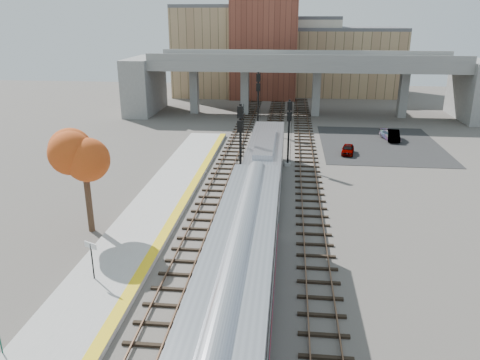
% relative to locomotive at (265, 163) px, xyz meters
% --- Properties ---
extents(ground, '(160.00, 160.00, 0.00)m').
position_rel_locomotive_xyz_m(ground, '(-1.00, -11.70, -2.28)').
color(ground, '#47423D').
rests_on(ground, ground).
extents(platform, '(4.50, 60.00, 0.35)m').
position_rel_locomotive_xyz_m(platform, '(-8.25, -11.70, -2.10)').
color(platform, '#9E9E99').
rests_on(platform, ground).
extents(yellow_strip, '(0.70, 60.00, 0.01)m').
position_rel_locomotive_xyz_m(yellow_strip, '(-6.35, -11.70, -1.92)').
color(yellow_strip, yellow).
rests_on(yellow_strip, platform).
extents(tracks, '(10.70, 95.00, 0.25)m').
position_rel_locomotive_xyz_m(tracks, '(-0.07, 0.80, -2.20)').
color(tracks, black).
rests_on(tracks, ground).
extents(overpass, '(54.00, 12.00, 9.50)m').
position_rel_locomotive_xyz_m(overpass, '(3.92, 33.30, 3.53)').
color(overpass, slate).
rests_on(overpass, ground).
extents(buildings_far, '(43.00, 21.00, 20.60)m').
position_rel_locomotive_xyz_m(buildings_far, '(0.26, 54.87, 5.60)').
color(buildings_far, '#9E835B').
rests_on(buildings_far, ground).
extents(parking_lot, '(14.00, 18.00, 0.04)m').
position_rel_locomotive_xyz_m(parking_lot, '(13.00, 16.30, -2.26)').
color(parking_lot, black).
rests_on(parking_lot, ground).
extents(locomotive, '(3.02, 19.05, 4.10)m').
position_rel_locomotive_xyz_m(locomotive, '(0.00, 0.00, 0.00)').
color(locomotive, '#A8AAB2').
rests_on(locomotive, ground).
extents(coach, '(3.03, 25.00, 5.00)m').
position_rel_locomotive_xyz_m(coach, '(-0.00, -22.61, 0.52)').
color(coach, '#A8AAB2').
rests_on(coach, ground).
extents(signal_mast_near, '(0.60, 0.64, 7.65)m').
position_rel_locomotive_xyz_m(signal_mast_near, '(-2.10, -0.98, 1.63)').
color(signal_mast_near, '#9E9E99').
rests_on(signal_mast_near, ground).
extents(signal_mast_mid, '(0.60, 0.64, 6.82)m').
position_rel_locomotive_xyz_m(signal_mast_mid, '(2.00, 6.58, 1.06)').
color(signal_mast_mid, '#9E9E99').
rests_on(signal_mast_mid, ground).
extents(signal_mast_far, '(0.60, 0.64, 7.83)m').
position_rel_locomotive_xyz_m(signal_mast_far, '(-2.10, 21.19, 1.74)').
color(signal_mast_far, '#9E9E99').
rests_on(signal_mast_far, ground).
extents(station_sign, '(0.84, 0.42, 2.27)m').
position_rel_locomotive_xyz_m(station_sign, '(-8.83, -17.20, -0.30)').
color(station_sign, black).
rests_on(station_sign, platform).
extents(tree, '(3.60, 3.60, 7.56)m').
position_rel_locomotive_xyz_m(tree, '(-11.83, -10.42, 3.33)').
color(tree, '#382619').
rests_on(tree, ground).
extents(car_a, '(1.81, 3.35, 1.08)m').
position_rel_locomotive_xyz_m(car_a, '(8.62, 11.56, -1.70)').
color(car_a, '#99999E').
rests_on(car_a, parking_lot).
extents(car_b, '(1.77, 3.99, 1.27)m').
position_rel_locomotive_xyz_m(car_b, '(14.89, 18.29, -1.60)').
color(car_b, '#99999E').
rests_on(car_b, parking_lot).
extents(car_c, '(2.56, 3.92, 1.06)m').
position_rel_locomotive_xyz_m(car_c, '(14.61, 18.79, -1.71)').
color(car_c, '#99999E').
rests_on(car_c, parking_lot).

